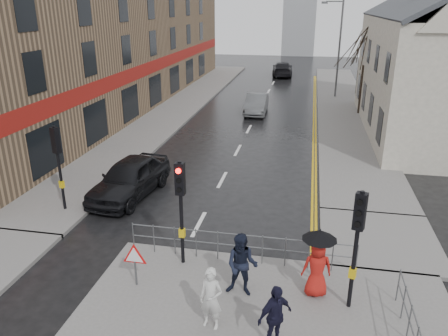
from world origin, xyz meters
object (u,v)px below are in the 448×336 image
at_px(car_parked, 130,178).
at_px(pedestrian_d, 275,316).
at_px(pedestrian_a, 211,298).
at_px(car_mid, 256,104).
at_px(pedestrian_with_umbrella, 318,260).
at_px(pedestrian_b, 242,265).

bearing_deg(car_parked, pedestrian_d, -41.35).
distance_m(pedestrian_a, car_mid, 23.50).
bearing_deg(car_parked, pedestrian_a, -47.52).
height_order(pedestrian_with_umbrella, car_parked, pedestrian_with_umbrella).
height_order(pedestrian_a, pedestrian_d, pedestrian_a).
bearing_deg(pedestrian_d, car_parked, 87.73).
distance_m(pedestrian_b, pedestrian_with_umbrella, 2.08).
xyz_separation_m(pedestrian_a, pedestrian_b, (0.55, 1.45, 0.09)).
relative_size(pedestrian_a, pedestrian_with_umbrella, 0.82).
distance_m(pedestrian_b, car_mid, 22.10).
bearing_deg(car_parked, car_mid, 85.13).
height_order(pedestrian_with_umbrella, car_mid, pedestrian_with_umbrella).
bearing_deg(pedestrian_d, pedestrian_with_umbrella, 22.42).
distance_m(car_parked, car_mid, 16.34).
xyz_separation_m(pedestrian_a, car_parked, (-5.25, 7.45, -0.16)).
xyz_separation_m(pedestrian_d, car_mid, (-3.40, 23.78, -0.25)).
bearing_deg(pedestrian_a, pedestrian_b, 80.17).
bearing_deg(pedestrian_b, car_parked, 137.26).
bearing_deg(pedestrian_with_umbrella, pedestrian_a, -144.64).
xyz_separation_m(pedestrian_a, car_mid, (-1.79, 23.43, -0.26)).
distance_m(pedestrian_d, car_parked, 10.39).
height_order(pedestrian_b, car_mid, pedestrian_b).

